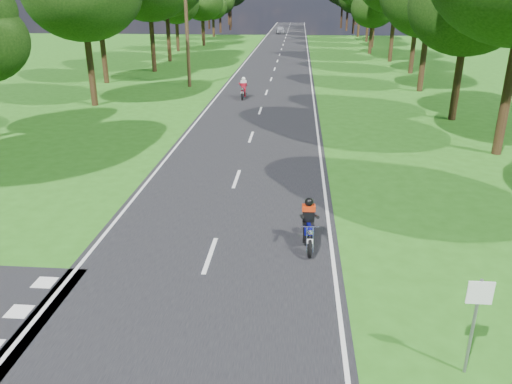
{
  "coord_description": "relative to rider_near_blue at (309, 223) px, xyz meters",
  "views": [
    {
      "loc": [
        2.23,
        -9.73,
        6.59
      ],
      "look_at": [
        1.08,
        4.0,
        1.1
      ],
      "focal_mm": 35.0,
      "sensor_mm": 36.0,
      "label": 1
    }
  ],
  "objects": [
    {
      "name": "telegraph_pole",
      "position": [
        -8.64,
        25.19,
        3.37
      ],
      "size": [
        1.2,
        0.26,
        8.0
      ],
      "color": "#382616",
      "rests_on": "ground"
    },
    {
      "name": "main_road",
      "position": [
        -2.64,
        47.19,
        -0.69
      ],
      "size": [
        7.0,
        140.0,
        0.02
      ],
      "primitive_type": "cube",
      "color": "black",
      "rests_on": "ground"
    },
    {
      "name": "rider_near_blue",
      "position": [
        0.0,
        0.0,
        0.0
      ],
      "size": [
        0.62,
        1.66,
        1.36
      ],
      "primitive_type": null,
      "rotation": [
        0.0,
        0.0,
        0.04
      ],
      "color": "#0D0F93",
      "rests_on": "main_road"
    },
    {
      "name": "ground",
      "position": [
        -2.64,
        -2.81,
        -0.7
      ],
      "size": [
        160.0,
        160.0,
        0.0
      ],
      "primitive_type": "plane",
      "color": "#276116",
      "rests_on": "ground"
    },
    {
      "name": "road_sign",
      "position": [
        2.86,
        -4.82,
        0.64
      ],
      "size": [
        0.45,
        0.07,
        2.0
      ],
      "color": "slate",
      "rests_on": "ground"
    },
    {
      "name": "distant_car",
      "position": [
        -3.82,
        80.07,
        -0.04
      ],
      "size": [
        1.79,
        3.84,
        1.27
      ],
      "primitive_type": "imported",
      "rotation": [
        0.0,
        0.0,
        0.08
      ],
      "color": "#BABCC2",
      "rests_on": "main_road"
    },
    {
      "name": "rider_far_red",
      "position": [
        -4.06,
        20.89,
        0.02
      ],
      "size": [
        0.56,
        1.69,
        1.4
      ],
      "primitive_type": null,
      "rotation": [
        0.0,
        0.0,
        0.0
      ],
      "color": "#B00D21",
      "rests_on": "main_road"
    },
    {
      "name": "road_markings",
      "position": [
        -2.77,
        45.32,
        -0.68
      ],
      "size": [
        7.4,
        140.0,
        0.01
      ],
      "color": "silver",
      "rests_on": "main_road"
    }
  ]
}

